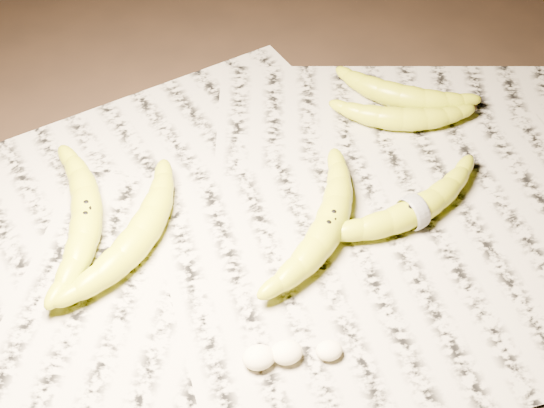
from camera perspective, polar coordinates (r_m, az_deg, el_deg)
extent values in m
plane|color=black|center=(0.92, -0.41, -1.78)|extent=(3.00, 3.00, 0.00)
cube|color=#AAA592|center=(0.91, 1.69, -2.30)|extent=(0.90, 0.70, 0.01)
torus|color=white|center=(0.92, 10.62, -0.45)|extent=(0.02, 0.04, 0.04)
ellipsoid|color=#FFF3C5|center=(0.80, 1.09, -10.96)|extent=(0.03, 0.03, 0.02)
ellipsoid|color=#FFF3C5|center=(0.79, -1.01, -11.32)|extent=(0.03, 0.03, 0.02)
ellipsoid|color=#FFF3C5|center=(0.80, 4.33, -10.79)|extent=(0.03, 0.02, 0.02)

